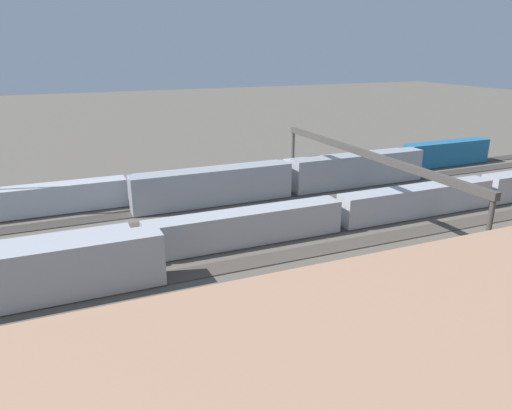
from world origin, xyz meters
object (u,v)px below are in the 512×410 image
(train_on_track_0, at_px, (203,181))
(train_on_track_1, at_px, (290,177))
(train_on_track_4, at_px, (246,227))
(signal_gantry, at_px, (365,159))

(train_on_track_0, bearing_deg, train_on_track_1, 157.51)
(train_on_track_0, bearing_deg, train_on_track_4, 86.68)
(signal_gantry, bearing_deg, train_on_track_0, -47.33)
(train_on_track_1, bearing_deg, signal_gantry, 107.96)
(train_on_track_1, bearing_deg, train_on_track_4, 48.57)
(train_on_track_0, height_order, signal_gantry, signal_gantry)
(train_on_track_0, relative_size, signal_gantry, 2.87)
(train_on_track_0, distance_m, train_on_track_1, 13.08)
(train_on_track_0, xyz_separation_m, signal_gantry, (-16.13, 17.50, 5.66))
(train_on_track_0, xyz_separation_m, train_on_track_1, (-12.08, 5.00, 0.54))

